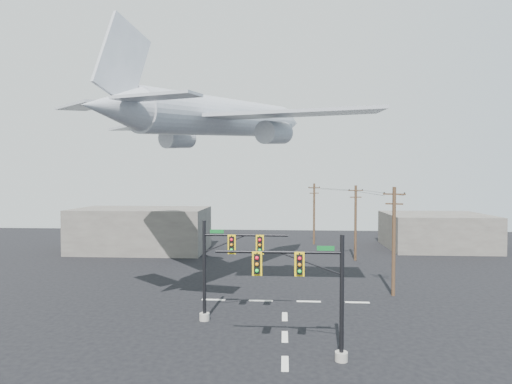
# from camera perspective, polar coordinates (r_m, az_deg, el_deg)

# --- Properties ---
(ground) EXTENTS (120.00, 120.00, 0.00)m
(ground) POSITION_cam_1_polar(r_m,az_deg,el_deg) (25.60, 3.88, -21.88)
(ground) COLOR black
(ground) RESTS_ON ground
(lane_markings) EXTENTS (14.00, 21.20, 0.01)m
(lane_markings) POSITION_cam_1_polar(r_m,az_deg,el_deg) (30.55, 3.86, -17.81)
(lane_markings) COLOR silver
(lane_markings) RESTS_ON ground
(signal_mast_near) EXTENTS (7.49, 0.79, 7.15)m
(signal_mast_near) POSITION_cam_1_polar(r_m,az_deg,el_deg) (24.84, 7.70, -13.16)
(signal_mast_near) COLOR gray
(signal_mast_near) RESTS_ON ground
(signal_mast_far) EXTENTS (6.39, 0.80, 7.25)m
(signal_mast_far) POSITION_cam_1_polar(r_m,az_deg,el_deg) (31.19, -4.57, -10.03)
(signal_mast_far) COLOR gray
(signal_mast_far) RESTS_ON ground
(utility_pole_a) EXTENTS (1.81, 0.83, 9.51)m
(utility_pole_a) POSITION_cam_1_polar(r_m,az_deg,el_deg) (39.25, 17.90, -5.98)
(utility_pole_a) COLOR #4E3221
(utility_pole_a) RESTS_ON ground
(utility_pole_b) EXTENTS (1.88, 0.47, 9.34)m
(utility_pole_b) POSITION_cam_1_polar(r_m,az_deg,el_deg) (54.50, 13.13, -3.81)
(utility_pole_b) COLOR #4E3221
(utility_pole_b) RESTS_ON ground
(utility_pole_c) EXTENTS (1.85, 0.78, 9.38)m
(utility_pole_c) POSITION_cam_1_polar(r_m,az_deg,el_deg) (66.37, 7.75, -2.73)
(utility_pole_c) COLOR #4E3221
(utility_pole_c) RESTS_ON ground
(power_lines) EXTENTS (6.65, 28.30, 0.10)m
(power_lines) POSITION_cam_1_polar(r_m,az_deg,el_deg) (52.67, 12.59, 0.16)
(power_lines) COLOR black
(airliner) EXTENTS (26.21, 28.68, 8.08)m
(airliner) POSITION_cam_1_polar(r_m,az_deg,el_deg) (39.03, -4.18, 9.82)
(airliner) COLOR #ACB0B8
(building_left) EXTENTS (18.00, 10.00, 6.00)m
(building_left) POSITION_cam_1_polar(r_m,az_deg,el_deg) (62.15, -15.03, -4.87)
(building_left) COLOR #68635B
(building_left) RESTS_ON ground
(building_right) EXTENTS (14.00, 12.00, 5.00)m
(building_right) POSITION_cam_1_polar(r_m,az_deg,el_deg) (67.60, 22.87, -4.83)
(building_right) COLOR #68635B
(building_right) RESTS_ON ground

